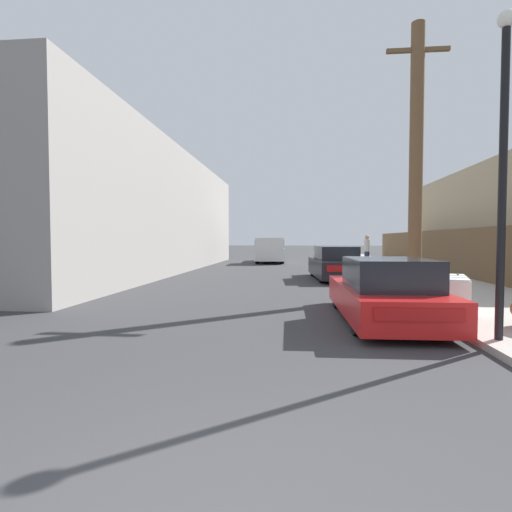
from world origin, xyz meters
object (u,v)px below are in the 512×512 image
object	(u,v)px
car_parked_mid	(335,264)
parked_sports_car_red	(385,293)
discarded_fridge	(449,292)
street_lamp	(503,152)
pickup_truck	(270,250)
utility_pole	(416,156)
pedestrian	(367,250)

from	to	relation	value
car_parked_mid	parked_sports_car_red	bearing A→B (deg)	-93.16
discarded_fridge	street_lamp	bearing A→B (deg)	-79.15
parked_sports_car_red	pickup_truck	bearing A→B (deg)	98.89
utility_pole	street_lamp	bearing A→B (deg)	-94.02
discarded_fridge	street_lamp	xyz separation A→B (m)	(-0.33, -2.90, 2.51)
parked_sports_car_red	utility_pole	distance (m)	5.63
discarded_fridge	pedestrian	bearing A→B (deg)	104.92
parked_sports_car_red	pedestrian	size ratio (longest dim) A/B	2.49
pickup_truck	utility_pole	xyz separation A→B (m)	(5.38, -16.23, 3.23)
parked_sports_car_red	street_lamp	bearing A→B (deg)	-56.08
discarded_fridge	utility_pole	bearing A→B (deg)	105.65
parked_sports_car_red	utility_pole	world-z (taller)	utility_pole
car_parked_mid	pedestrian	xyz separation A→B (m)	(2.39, 6.27, 0.41)
parked_sports_car_red	pedestrian	bearing A→B (deg)	80.17
pickup_truck	utility_pole	world-z (taller)	utility_pole
car_parked_mid	pedestrian	world-z (taller)	pedestrian
discarded_fridge	car_parked_mid	distance (m)	7.77
utility_pole	pedestrian	world-z (taller)	utility_pole
car_parked_mid	pedestrian	size ratio (longest dim) A/B	2.56
street_lamp	pedestrian	xyz separation A→B (m)	(0.90, 16.71, -1.93)
parked_sports_car_red	car_parked_mid	distance (m)	8.58
parked_sports_car_red	street_lamp	distance (m)	3.32
pedestrian	parked_sports_car_red	bearing A→B (deg)	-98.50
discarded_fridge	utility_pole	xyz separation A→B (m)	(0.09, 2.99, 3.65)
pickup_truck	utility_pole	distance (m)	17.40
utility_pole	pedestrian	size ratio (longest dim) A/B	4.36
pickup_truck	street_lamp	distance (m)	22.76
street_lamp	pedestrian	size ratio (longest dim) A/B	2.75
street_lamp	parked_sports_car_red	bearing A→B (deg)	125.24
parked_sports_car_red	car_parked_mid	size ratio (longest dim) A/B	0.97
car_parked_mid	utility_pole	xyz separation A→B (m)	(1.91, -4.56, 3.48)
car_parked_mid	street_lamp	xyz separation A→B (m)	(1.49, -10.45, 2.34)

